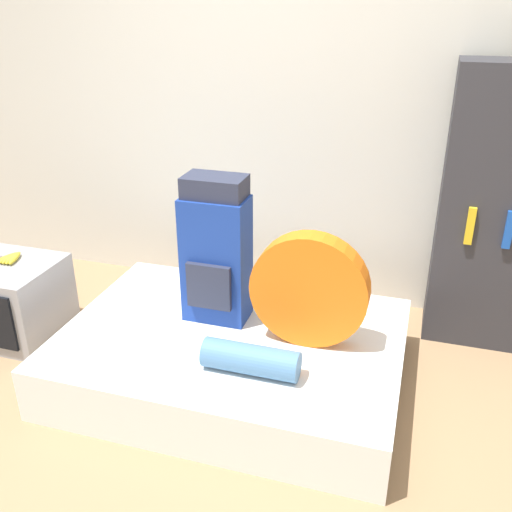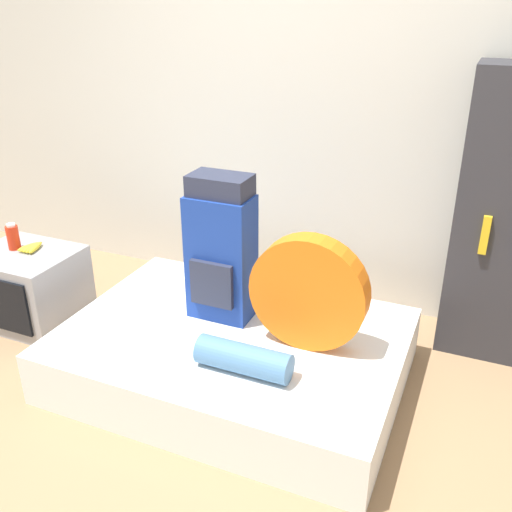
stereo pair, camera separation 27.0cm
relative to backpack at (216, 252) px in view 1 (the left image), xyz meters
The scene contains 9 objects.
ground_plane 1.02m from the backpack, 79.42° to the right, with size 16.00×16.00×0.00m, color #997551.
wall_back 1.15m from the backpack, 81.47° to the left, with size 8.00×0.05×2.60m.
bed 0.55m from the backpack, 47.25° to the right, with size 1.72×1.23×0.28m.
backpack is the anchor object (origin of this frame).
tent_bag 0.53m from the backpack, 10.61° to the right, with size 0.58×0.12×0.58m.
sleeping_roll 0.62m from the backpack, 53.21° to the right, with size 0.45×0.14×0.14m.
television 1.36m from the backpack, behind, with size 0.59×0.51×0.46m.
banana_bunch 1.28m from the backpack, behind, with size 0.12×0.16×0.03m.
bookshelf 1.60m from the backpack, 26.44° to the left, with size 0.71×0.36×1.57m.
Camera 1 is at (0.83, -1.72, 1.87)m, focal length 40.00 mm.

